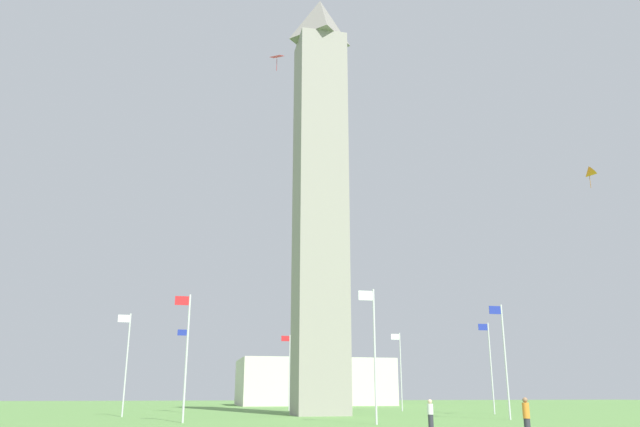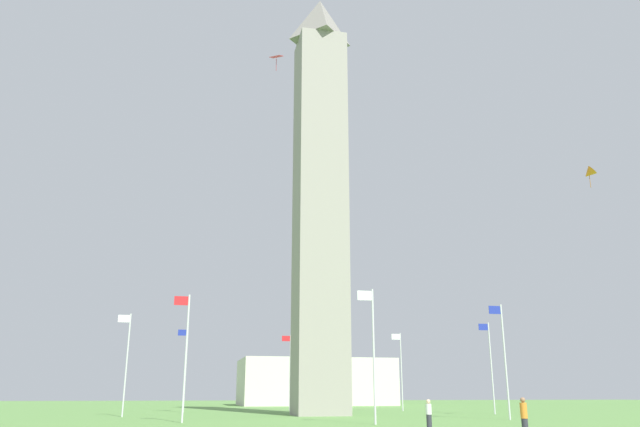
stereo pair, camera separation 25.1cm
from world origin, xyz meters
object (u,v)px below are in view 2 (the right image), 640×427
at_px(obelisk_monument, 320,187).
at_px(flagpole_s, 491,363).
at_px(flagpole_ne, 185,351).
at_px(flagpole_w, 290,369).
at_px(flagpole_se, 504,355).
at_px(kite_orange_delta, 589,173).
at_px(person_orange_shirt, 524,417).
at_px(person_white_shirt, 429,415).
at_px(flagpole_e, 373,349).
at_px(distant_building, 314,382).
at_px(flagpole_sw, 401,368).
at_px(flagpole_nw, 185,366).
at_px(flagpole_n, 126,359).
at_px(kite_red_diamond, 276,57).

xyz_separation_m(obelisk_monument, flagpole_s, (-17.16, 0.00, -17.07)).
height_order(flagpole_ne, flagpole_w, same).
bearing_deg(flagpole_se, obelisk_monument, -45.13).
bearing_deg(kite_orange_delta, person_orange_shirt, 41.70).
height_order(flagpole_ne, flagpole_se, same).
xyz_separation_m(flagpole_se, kite_orange_delta, (-6.94, 3.60, 14.35)).
bearing_deg(person_white_shirt, flagpole_se, -13.77).
relative_size(flagpole_w, kite_orange_delta, 4.78).
xyz_separation_m(flagpole_ne, person_white_shirt, (-13.43, 11.26, -3.97)).
xyz_separation_m(flagpole_e, flagpole_s, (-17.21, -17.21, 0.00)).
distance_m(flagpole_ne, distant_building, 65.91).
distance_m(obelisk_monument, flagpole_sw, 24.21).
distance_m(person_white_shirt, distant_building, 74.00).
relative_size(flagpole_w, person_orange_shirt, 5.01).
height_order(flagpole_se, flagpole_nw, same).
bearing_deg(flagpole_s, flagpole_n, -0.00).
distance_m(flagpole_e, flagpole_w, 34.42).
bearing_deg(flagpole_se, distant_building, -87.59).
distance_m(flagpole_e, flagpole_sw, 31.80).
height_order(flagpole_se, distant_building, flagpole_se).
bearing_deg(flagpole_n, flagpole_se, 157.50).
bearing_deg(distant_building, flagpole_sw, 93.96).
bearing_deg(flagpole_s, distant_building, -81.30).
relative_size(flagpole_s, person_orange_shirt, 5.01).
height_order(flagpole_sw, distant_building, flagpole_sw).
distance_m(flagpole_s, flagpole_w, 24.34).
bearing_deg(kite_orange_delta, kite_red_diamond, -13.98).
bearing_deg(person_white_shirt, flagpole_nw, 51.00).
height_order(flagpole_sw, person_orange_shirt, flagpole_sw).
distance_m(flagpole_se, flagpole_s, 13.17).
distance_m(obelisk_monument, person_orange_shirt, 36.50).
xyz_separation_m(flagpole_n, flagpole_e, (-17.21, 17.21, 0.00)).
bearing_deg(flagpole_se, person_orange_shirt, 63.62).
xyz_separation_m(flagpole_n, kite_red_diamond, (-11.33, 9.55, 25.55)).
relative_size(flagpole_se, person_white_shirt, 5.44).
distance_m(flagpole_ne, person_white_shirt, 17.97).
relative_size(flagpole_nw, person_white_shirt, 5.44).
bearing_deg(flagpole_ne, obelisk_monument, -135.13).
relative_size(flagpole_sw, person_orange_shirt, 5.01).
bearing_deg(flagpole_n, flagpole_ne, 112.50).
bearing_deg(flagpole_e, person_white_shirt, 101.47).
bearing_deg(flagpole_nw, kite_orange_delta, 138.23).
distance_m(flagpole_ne, flagpole_se, 24.34).
relative_size(flagpole_se, flagpole_sw, 1.00).
xyz_separation_m(obelisk_monument, flagpole_e, (0.06, 17.21, -17.07)).
relative_size(person_white_shirt, person_orange_shirt, 0.92).
xyz_separation_m(person_white_shirt, distant_building, (-8.29, -73.47, 3.00)).
xyz_separation_m(flagpole_nw, person_white_shirt, (-13.43, 35.60, -3.97)).
relative_size(obelisk_monument, distant_building, 1.73).
distance_m(flagpole_s, flagpole_nw, 31.80).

